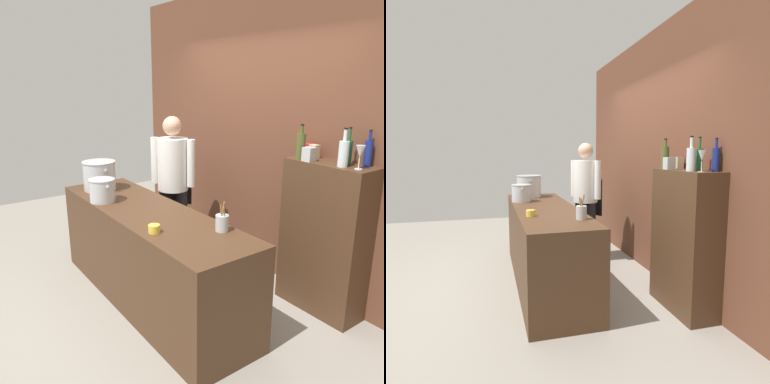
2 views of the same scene
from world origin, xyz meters
The scene contains 17 objects.
ground_plane centered at (0.00, 0.00, 0.00)m, with size 8.00×8.00×0.00m, color gray.
brick_back_panel centered at (0.00, 1.40, 1.50)m, with size 4.40×0.10×3.00m, color brown.
prep_counter centered at (0.00, 0.00, 0.45)m, with size 2.46×0.70×0.90m, color #472D1C.
bar_cabinet centered at (1.03, 1.19, 0.69)m, with size 0.76×0.32×1.37m, color #472D1C.
chef centered at (-0.63, 0.68, 0.96)m, with size 0.46×0.41×1.66m.
stockpot_large centered at (-0.90, -0.07, 1.05)m, with size 0.41×0.35×0.31m.
stockpot_small centered at (-0.49, -0.22, 1.01)m, with size 0.31×0.25×0.22m.
utensil_crock centered at (0.78, 0.22, 0.97)m, with size 0.10×0.10×0.24m.
butter_jar centered at (0.50, -0.23, 0.93)m, with size 0.09×0.09×0.06m, color yellow.
wine_bottle_clear centered at (1.18, 1.12, 1.48)m, with size 0.08×0.08×0.31m.
wine_bottle_green centered at (1.15, 1.22, 1.48)m, with size 0.06×0.06×0.31m.
wine_bottle_cobalt centered at (1.28, 1.30, 1.48)m, with size 0.06×0.06×0.29m.
wine_bottle_olive centered at (0.78, 1.10, 1.49)m, with size 0.08×0.08×0.30m.
wine_glass_short centered at (1.31, 1.14, 1.50)m, with size 0.07×0.07×0.19m.
spice_tin_silver centered at (0.88, 1.08, 1.43)m, with size 0.09×0.09×0.12m, color #B2B2B7.
spice_tin_cream centered at (0.82, 1.23, 1.43)m, with size 0.07×0.07×0.12m, color beige.
spice_tin_red centered at (0.72, 1.27, 1.43)m, with size 0.09×0.09×0.11m, color red.
Camera 2 is at (3.73, -0.61, 1.55)m, focal length 30.66 mm.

